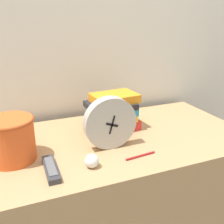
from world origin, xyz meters
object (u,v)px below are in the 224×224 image
at_px(pen, 141,156).
at_px(tv_remote, 51,169).
at_px(basket, 11,138).
at_px(desk_clock, 110,123).
at_px(book_stack, 113,112).
at_px(crumpled_paper_ball, 92,161).

bearing_deg(pen, tv_remote, 175.47).
bearing_deg(basket, tv_remote, -49.55).
distance_m(basket, pen, 0.48).
relative_size(desk_clock, basket, 1.20).
relative_size(book_stack, pen, 1.88).
relative_size(basket, pen, 1.39).
relative_size(tv_remote, pen, 1.32).
xyz_separation_m(basket, crumpled_paper_ball, (0.25, -0.16, -0.06)).
xyz_separation_m(desk_clock, crumpled_paper_ball, (-0.11, -0.11, -0.08)).
distance_m(desk_clock, tv_remote, 0.28).
distance_m(desk_clock, basket, 0.37).
distance_m(desk_clock, crumpled_paper_ball, 0.18).
bearing_deg(desk_clock, book_stack, 63.92).
bearing_deg(crumpled_paper_ball, tv_remote, 169.46).
bearing_deg(pen, basket, 160.20).
bearing_deg(tv_remote, basket, 130.45).
xyz_separation_m(book_stack, crumpled_paper_ball, (-0.20, -0.28, -0.06)).
height_order(book_stack, crumpled_paper_ball, book_stack).
distance_m(book_stack, pen, 0.29).
distance_m(crumpled_paper_ball, pen, 0.19).
xyz_separation_m(basket, pen, (0.44, -0.16, -0.08)).
bearing_deg(basket, book_stack, 15.49).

